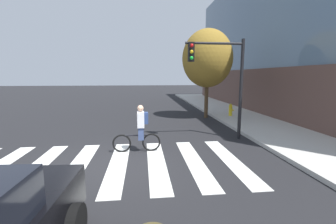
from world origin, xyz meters
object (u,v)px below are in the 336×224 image
(traffic_light_near, at_px, (223,72))
(street_tree_near, at_px, (207,59))
(cyclist, at_px, (140,129))
(fire_hydrant, at_px, (231,110))

(traffic_light_near, xyz_separation_m, street_tree_near, (0.78, 5.05, 0.92))
(cyclist, xyz_separation_m, street_tree_near, (4.19, 6.32, 2.93))
(traffic_light_near, bearing_deg, fire_hydrant, 64.11)
(traffic_light_near, relative_size, street_tree_near, 0.75)
(cyclist, relative_size, traffic_light_near, 0.41)
(cyclist, bearing_deg, traffic_light_near, 20.41)
(fire_hydrant, distance_m, street_tree_near, 3.61)
(traffic_light_near, height_order, fire_hydrant, traffic_light_near)
(fire_hydrant, bearing_deg, traffic_light_near, -115.89)
(cyclist, relative_size, street_tree_near, 0.31)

